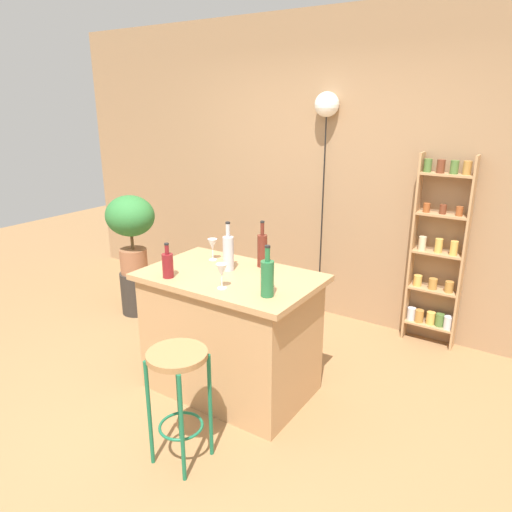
{
  "coord_description": "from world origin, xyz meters",
  "views": [
    {
      "loc": [
        1.82,
        -2.16,
        2.02
      ],
      "look_at": [
        0.05,
        0.55,
        0.97
      ],
      "focal_mm": 33.34,
      "sensor_mm": 36.0,
      "label": 1
    }
  ],
  "objects_px": {
    "bar_stool": "(178,381)",
    "potted_plant": "(131,224)",
    "bottle_vinegar": "(168,265)",
    "bottle_wine_red": "(267,277)",
    "plant_stool": "(136,292)",
    "pendant_globe_light": "(327,108)",
    "spice_shelf": "(437,257)",
    "wine_glass_center": "(213,245)",
    "bottle_soda_blue": "(228,252)",
    "wine_glass_left": "(222,271)",
    "bottle_olive_oil": "(262,249)"
  },
  "relations": [
    {
      "from": "wine_glass_left",
      "to": "pendant_globe_light",
      "type": "distance_m",
      "value": 2.02
    },
    {
      "from": "potted_plant",
      "to": "wine_glass_left",
      "type": "distance_m",
      "value": 1.87
    },
    {
      "from": "plant_stool",
      "to": "pendant_globe_light",
      "type": "height_order",
      "value": "pendant_globe_light"
    },
    {
      "from": "spice_shelf",
      "to": "bottle_olive_oil",
      "type": "distance_m",
      "value": 1.58
    },
    {
      "from": "bottle_wine_red",
      "to": "pendant_globe_light",
      "type": "bearing_deg",
      "value": 105.07
    },
    {
      "from": "spice_shelf",
      "to": "wine_glass_left",
      "type": "relative_size",
      "value": 9.98
    },
    {
      "from": "bar_stool",
      "to": "plant_stool",
      "type": "bearing_deg",
      "value": 143.32
    },
    {
      "from": "bottle_soda_blue",
      "to": "wine_glass_left",
      "type": "distance_m",
      "value": 0.35
    },
    {
      "from": "bottle_vinegar",
      "to": "pendant_globe_light",
      "type": "distance_m",
      "value": 2.08
    },
    {
      "from": "bottle_soda_blue",
      "to": "bottle_wine_red",
      "type": "xyz_separation_m",
      "value": [
        0.47,
        -0.25,
        -0.01
      ]
    },
    {
      "from": "spice_shelf",
      "to": "bottle_soda_blue",
      "type": "bearing_deg",
      "value": -126.92
    },
    {
      "from": "bottle_olive_oil",
      "to": "spice_shelf",
      "type": "bearing_deg",
      "value": 53.18
    },
    {
      "from": "plant_stool",
      "to": "bar_stool",
      "type": "bearing_deg",
      "value": -36.68
    },
    {
      "from": "potted_plant",
      "to": "bottle_vinegar",
      "type": "relative_size",
      "value": 3.19
    },
    {
      "from": "pendant_globe_light",
      "to": "spice_shelf",
      "type": "bearing_deg",
      "value": -1.25
    },
    {
      "from": "spice_shelf",
      "to": "potted_plant",
      "type": "bearing_deg",
      "value": -159.81
    },
    {
      "from": "wine_glass_center",
      "to": "spice_shelf",
      "type": "bearing_deg",
      "value": 45.23
    },
    {
      "from": "bottle_olive_oil",
      "to": "bottle_wine_red",
      "type": "distance_m",
      "value": 0.55
    },
    {
      "from": "plant_stool",
      "to": "wine_glass_left",
      "type": "relative_size",
      "value": 2.56
    },
    {
      "from": "bottle_olive_oil",
      "to": "wine_glass_left",
      "type": "xyz_separation_m",
      "value": [
        0.02,
        -0.5,
        -0.01
      ]
    },
    {
      "from": "bottle_vinegar",
      "to": "spice_shelf",
      "type": "bearing_deg",
      "value": 53.03
    },
    {
      "from": "bottle_vinegar",
      "to": "wine_glass_left",
      "type": "xyz_separation_m",
      "value": [
        0.42,
        0.04,
        0.03
      ]
    },
    {
      "from": "bottle_soda_blue",
      "to": "bottle_olive_oil",
      "type": "bearing_deg",
      "value": 52.45
    },
    {
      "from": "bottle_soda_blue",
      "to": "bar_stool",
      "type": "bearing_deg",
      "value": -73.12
    },
    {
      "from": "wine_glass_left",
      "to": "pendant_globe_light",
      "type": "height_order",
      "value": "pendant_globe_light"
    },
    {
      "from": "wine_glass_left",
      "to": "wine_glass_center",
      "type": "xyz_separation_m",
      "value": [
        -0.4,
        0.42,
        0.0
      ]
    },
    {
      "from": "bar_stool",
      "to": "bottle_soda_blue",
      "type": "bearing_deg",
      "value": 106.88
    },
    {
      "from": "plant_stool",
      "to": "bottle_wine_red",
      "type": "bearing_deg",
      "value": -20.33
    },
    {
      "from": "bottle_vinegar",
      "to": "bottle_olive_oil",
      "type": "distance_m",
      "value": 0.68
    },
    {
      "from": "plant_stool",
      "to": "bottle_soda_blue",
      "type": "relative_size",
      "value": 1.2
    },
    {
      "from": "wine_glass_left",
      "to": "bottle_wine_red",
      "type": "bearing_deg",
      "value": 9.85
    },
    {
      "from": "potted_plant",
      "to": "bottle_olive_oil",
      "type": "bearing_deg",
      "value": -9.87
    },
    {
      "from": "bottle_soda_blue",
      "to": "bottle_wine_red",
      "type": "height_order",
      "value": "bottle_soda_blue"
    },
    {
      "from": "wine_glass_left",
      "to": "spice_shelf",
      "type": "bearing_deg",
      "value": 62.28
    },
    {
      "from": "plant_stool",
      "to": "pendant_globe_light",
      "type": "bearing_deg",
      "value": 32.7
    },
    {
      "from": "bar_stool",
      "to": "potted_plant",
      "type": "height_order",
      "value": "potted_plant"
    },
    {
      "from": "pendant_globe_light",
      "to": "bottle_soda_blue",
      "type": "bearing_deg",
      "value": -90.44
    },
    {
      "from": "bottle_vinegar",
      "to": "bottle_wine_red",
      "type": "relative_size",
      "value": 0.75
    },
    {
      "from": "plant_stool",
      "to": "wine_glass_center",
      "type": "xyz_separation_m",
      "value": [
        1.29,
        -0.37,
        0.8
      ]
    },
    {
      "from": "bottle_soda_blue",
      "to": "wine_glass_left",
      "type": "bearing_deg",
      "value": -60.62
    },
    {
      "from": "plant_stool",
      "to": "pendant_globe_light",
      "type": "xyz_separation_m",
      "value": [
        1.53,
        0.98,
        1.76
      ]
    },
    {
      "from": "plant_stool",
      "to": "potted_plant",
      "type": "relative_size",
      "value": 0.55
    },
    {
      "from": "bottle_soda_blue",
      "to": "wine_glass_center",
      "type": "bearing_deg",
      "value": 153.04
    },
    {
      "from": "potted_plant",
      "to": "wine_glass_left",
      "type": "height_order",
      "value": "potted_plant"
    },
    {
      "from": "bottle_wine_red",
      "to": "wine_glass_left",
      "type": "relative_size",
      "value": 1.96
    },
    {
      "from": "spice_shelf",
      "to": "wine_glass_center",
      "type": "height_order",
      "value": "spice_shelf"
    },
    {
      "from": "spice_shelf",
      "to": "bottle_soda_blue",
      "type": "distance_m",
      "value": 1.83
    },
    {
      "from": "wine_glass_center",
      "to": "pendant_globe_light",
      "type": "bearing_deg",
      "value": 79.83
    },
    {
      "from": "bottle_vinegar",
      "to": "bottle_wine_red",
      "type": "height_order",
      "value": "bottle_wine_red"
    },
    {
      "from": "potted_plant",
      "to": "bar_stool",
      "type": "bearing_deg",
      "value": -36.68
    }
  ]
}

